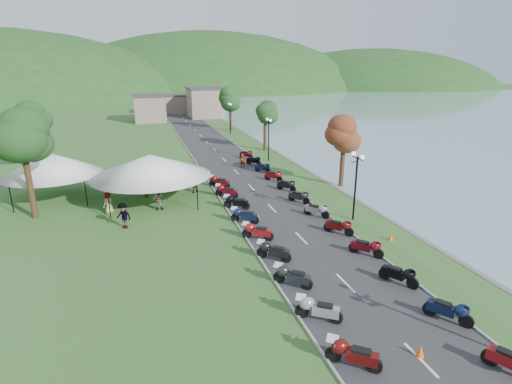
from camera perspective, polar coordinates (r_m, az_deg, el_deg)
road at (r=48.78m, az=-4.57°, el=4.62°), size 7.00×120.00×0.02m
hills_backdrop at (r=207.01m, az=-14.36°, el=14.17°), size 360.00×120.00×76.00m
far_building at (r=92.21m, az=-11.97°, el=12.06°), size 18.00×16.00×5.00m
moto_row_left at (r=21.21m, az=5.28°, el=-11.99°), size 2.60×39.03×1.10m
moto_row_right at (r=32.03m, az=7.48°, el=-1.53°), size 2.60×39.69×1.10m
vendor_tent_main at (r=34.41m, az=-14.69°, el=1.92°), size 6.58×6.58×4.00m
vendor_tent_side at (r=37.90m, az=-26.92°, el=1.99°), size 5.38×5.38×4.00m
tree_park_left at (r=33.34m, az=-30.19°, el=4.61°), size 3.48×3.48×9.68m
tree_lakeside at (r=38.03m, az=12.39°, el=6.47°), size 2.79×2.79×7.75m
pedestrian_a at (r=36.16m, az=-15.35°, el=-0.69°), size 0.71×0.80×1.83m
pedestrian_b at (r=32.86m, az=-13.72°, el=-2.42°), size 0.94×0.65×1.77m
pedestrian_c at (r=29.85m, az=-18.22°, el=-4.91°), size 1.26×1.14×1.87m
traffic_cone_near at (r=18.15m, az=22.43°, el=-20.28°), size 0.33×0.33×0.52m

